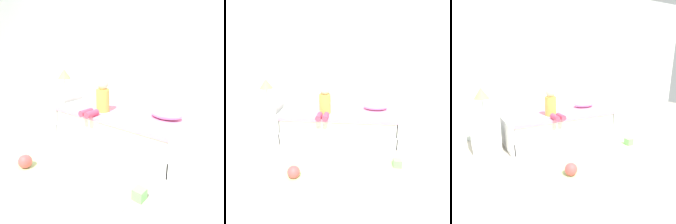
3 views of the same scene
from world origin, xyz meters
The scene contains 10 objects.
ground_plane centered at (0.00, 0.00, 0.00)m, with size 9.20×9.20×0.00m, color #B2A899.
wall_rear centered at (0.00, 2.60, 1.45)m, with size 7.20×0.10×2.90m, color silver.
bed centered at (-0.43, 2.00, 0.25)m, with size 2.11×1.00×0.50m.
nightstand centered at (-1.78, 2.02, 0.30)m, with size 0.44×0.44×0.60m, color white.
table_lamp centered at (-1.78, 2.02, 0.94)m, with size 0.24×0.24×0.45m.
child_figure centered at (-0.66, 1.77, 0.70)m, with size 0.20×0.51×0.50m.
pillow centered at (0.23, 2.10, 0.56)m, with size 0.44×0.30×0.13m, color #EA8CC6.
toy_ball centered at (-0.91, 0.64, 0.09)m, with size 0.17×0.17×0.17m, color #E54C4C.
area_rug centered at (-0.33, 0.70, 0.00)m, with size 1.60×1.10×0.01m, color #B2D189.
toy_block centered at (0.50, 1.03, 0.06)m, with size 0.12×0.12×0.12m, color #7FD872.
Camera 3 is at (-2.13, -1.49, 1.49)m, focal length 33.28 mm.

